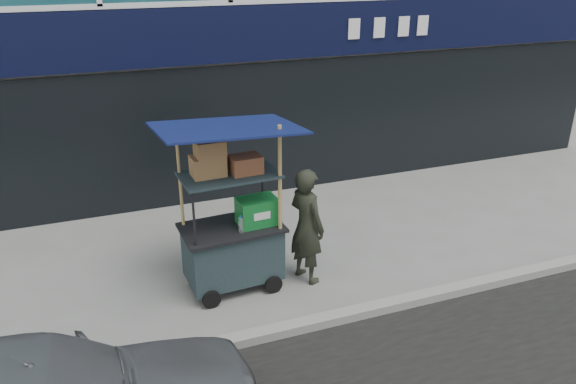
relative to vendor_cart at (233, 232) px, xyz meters
name	(u,v)px	position (x,y,z in m)	size (l,w,h in m)	color
ground	(323,314)	(0.84, -1.01, -0.81)	(80.00, 80.00, 0.00)	slate
curb	(330,319)	(0.84, -1.21, -0.75)	(80.00, 0.18, 0.12)	gray
vendor_cart	(233,232)	(0.00, 0.00, 0.00)	(1.78, 1.30, 2.32)	black
vendor_man	(307,226)	(0.96, -0.16, -0.01)	(0.59, 0.39, 1.61)	#24281D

